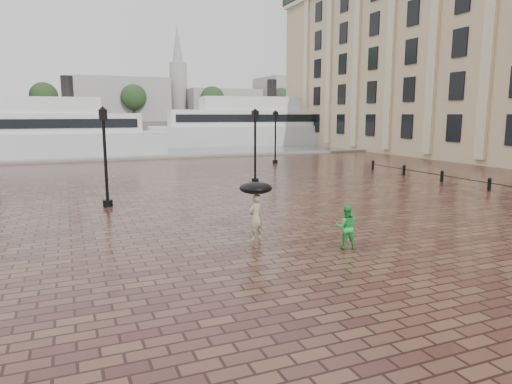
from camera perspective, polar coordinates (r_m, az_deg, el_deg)
ground at (r=14.51m, az=10.16°, el=-7.22°), size 300.00×300.00×0.00m
harbour_water at (r=104.01m, az=-18.46°, el=6.88°), size 240.00×240.00×0.00m
quay_edge at (r=44.50m, az=-12.65°, el=4.05°), size 80.00×0.60×0.30m
far_shore at (r=171.85m, az=-20.20°, el=8.03°), size 300.00×60.00×2.00m
distant_skyline at (r=171.06m, az=-3.57°, el=11.42°), size 102.50×22.00×33.00m
far_trees at (r=149.93m, az=-20.00°, el=11.11°), size 188.00×8.00×13.50m
bollard_row at (r=28.45m, az=27.15°, el=0.96°), size 0.22×21.22×0.73m
street_lamps at (r=29.84m, az=-10.78°, el=5.94°), size 21.44×14.44×4.40m
adult_pedestrian at (r=15.30m, az=-0.03°, el=-3.15°), size 0.67×0.55×1.57m
child_pedestrian at (r=14.60m, az=11.18°, el=-4.32°), size 0.83×0.75×1.39m
ferry_near at (r=50.40m, az=-25.54°, el=6.72°), size 24.49×6.37×7.99m
ferry_far at (r=63.51m, az=-0.85°, el=8.32°), size 27.74×9.49×8.92m
umbrella at (r=15.11m, az=-0.03°, el=0.49°), size 1.10×1.10×1.11m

